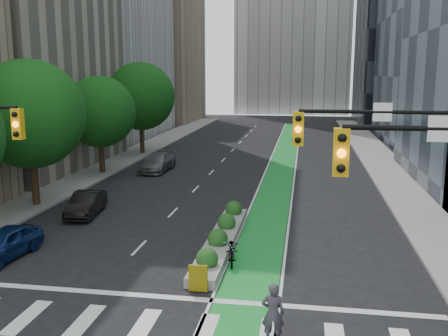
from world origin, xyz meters
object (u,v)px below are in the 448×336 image
(parked_car_left_near, at_px, (4,243))
(median_planter, at_px, (222,237))
(parked_car_left_mid, at_px, (86,204))
(bicycle, at_px, (232,250))
(parked_car_left_far, at_px, (157,162))
(cyclist, at_px, (273,313))

(parked_car_left_near, bearing_deg, median_planter, 25.73)
(parked_car_left_mid, bearing_deg, median_planter, -30.88)
(bicycle, xyz_separation_m, parked_car_left_far, (-9.00, 18.99, 0.18))
(median_planter, height_order, bicycle, same)
(bicycle, bearing_deg, median_planter, 101.89)
(cyclist, xyz_separation_m, parked_car_left_mid, (-11.34, 11.97, -0.29))
(median_planter, height_order, cyclist, cyclist)
(cyclist, height_order, parked_car_left_mid, cyclist)
(median_planter, relative_size, bicycle, 4.90)
(median_planter, bearing_deg, parked_car_left_mid, 156.50)
(parked_car_left_mid, height_order, parked_car_left_far, parked_car_left_far)
(cyclist, bearing_deg, parked_car_left_far, -66.89)
(parked_car_left_near, relative_size, parked_car_left_far, 0.80)
(median_planter, height_order, parked_car_left_near, parked_car_left_near)
(parked_car_left_far, bearing_deg, median_planter, -61.82)
(cyclist, bearing_deg, bicycle, -71.74)
(bicycle, relative_size, parked_car_left_mid, 0.52)
(bicycle, bearing_deg, parked_car_left_near, 177.73)
(parked_car_left_near, height_order, parked_car_left_far, parked_car_left_far)
(bicycle, relative_size, parked_car_left_far, 0.42)
(parked_car_left_mid, bearing_deg, cyclist, -53.91)
(parked_car_left_mid, distance_m, parked_car_left_far, 13.22)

